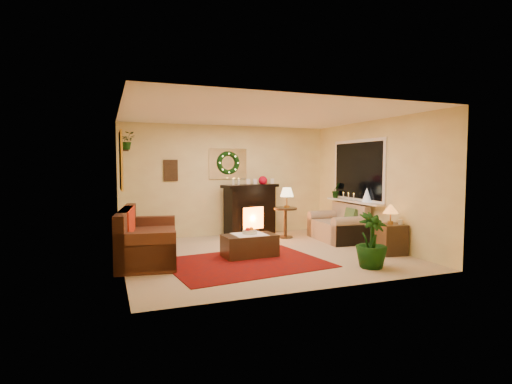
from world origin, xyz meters
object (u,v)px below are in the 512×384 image
object	(u,v)px
fireplace	(250,212)
end_table_square	(391,240)
side_table_round	(285,224)
sofa	(149,235)
loveseat	(337,221)
coffee_table	(250,245)

from	to	relation	value
fireplace	end_table_square	world-z (taller)	fireplace
fireplace	side_table_round	bearing A→B (deg)	-60.90
sofa	fireplace	size ratio (longest dim) A/B	1.70
sofa	side_table_round	bearing A→B (deg)	27.02
fireplace	end_table_square	xyz separation A→B (m)	(1.77, -2.89, -0.28)
loveseat	side_table_round	xyz separation A→B (m)	(-0.95, 0.68, -0.09)
fireplace	loveseat	size ratio (longest dim) A/B	0.89
side_table_round	coffee_table	size ratio (longest dim) A/B	0.72
end_table_square	coffee_table	size ratio (longest dim) A/B	0.59
sofa	end_table_square	size ratio (longest dim) A/B	3.73
sofa	coffee_table	size ratio (longest dim) A/B	2.19
side_table_round	end_table_square	distance (m)	2.51
loveseat	fireplace	bearing A→B (deg)	143.00
loveseat	end_table_square	distance (m)	1.57
side_table_round	coffee_table	distance (m)	2.06
sofa	side_table_round	distance (m)	3.32
coffee_table	loveseat	bearing A→B (deg)	16.44
loveseat	coffee_table	xyz separation A→B (m)	(-2.36, -0.81, -0.21)
end_table_square	fireplace	bearing A→B (deg)	121.54
loveseat	end_table_square	size ratio (longest dim) A/B	2.47
coffee_table	sofa	bearing A→B (deg)	163.27
fireplace	loveseat	bearing A→B (deg)	-54.96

